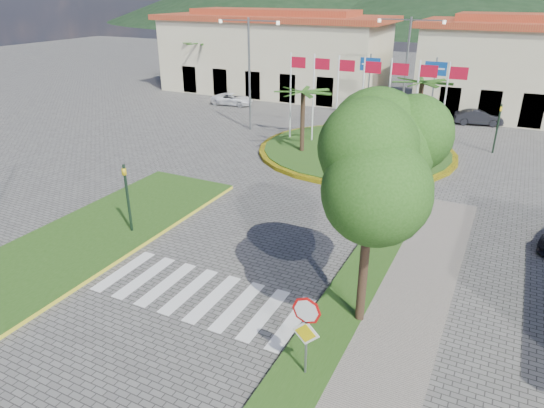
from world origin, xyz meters
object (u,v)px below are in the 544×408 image
at_px(roundabout_island, 356,150).
at_px(car_dark_a, 354,102).
at_px(white_van, 232,99).
at_px(stop_sign, 306,325).
at_px(deciduous_tree, 372,170).
at_px(car_dark_b, 478,117).

bearing_deg(roundabout_island, car_dark_a, 108.34).
bearing_deg(white_van, stop_sign, -152.95).
xyz_separation_m(roundabout_island, car_dark_a, (-4.20, 12.66, 0.38)).
height_order(roundabout_island, stop_sign, roundabout_island).
distance_m(roundabout_island, stop_sign, 20.69).
bearing_deg(white_van, deciduous_tree, -149.09).
height_order(car_dark_a, car_dark_b, car_dark_b).
relative_size(roundabout_island, car_dark_b, 3.52).
relative_size(roundabout_island, car_dark_a, 3.85).
bearing_deg(stop_sign, car_dark_a, 105.54).
height_order(stop_sign, car_dark_a, stop_sign).
relative_size(deciduous_tree, car_dark_a, 2.06).
bearing_deg(white_van, car_dark_b, -90.30).
distance_m(deciduous_tree, white_van, 33.02).
relative_size(roundabout_island, white_van, 3.31).
relative_size(white_van, car_dark_a, 1.16).
relative_size(roundabout_island, stop_sign, 4.79).
height_order(deciduous_tree, car_dark_b, deciduous_tree).
relative_size(stop_sign, car_dark_a, 0.80).
height_order(stop_sign, white_van, stop_sign).
bearing_deg(car_dark_b, deciduous_tree, 165.58).
distance_m(roundabout_island, deciduous_tree, 18.55).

